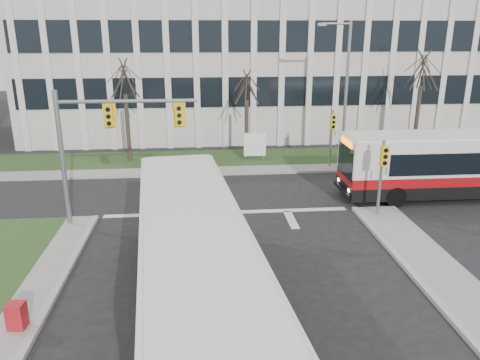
% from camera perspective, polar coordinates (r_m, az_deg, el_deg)
% --- Properties ---
extents(ground, '(120.00, 120.00, 0.00)m').
position_cam_1_polar(ground, '(15.90, 0.27, -14.98)').
color(ground, black).
rests_on(ground, ground).
extents(sidewalk_cross, '(44.00, 1.60, 0.14)m').
position_cam_1_polar(sidewalk_cross, '(30.41, 7.00, 1.35)').
color(sidewalk_cross, '#9E9B93').
rests_on(sidewalk_cross, ground).
extents(building_lawn, '(44.00, 5.00, 0.12)m').
position_cam_1_polar(building_lawn, '(33.05, 6.01, 2.70)').
color(building_lawn, '#2A471E').
rests_on(building_lawn, ground).
extents(office_building, '(40.00, 16.00, 12.00)m').
position_cam_1_polar(office_building, '(43.84, 3.23, 14.35)').
color(office_building, beige).
rests_on(office_building, ground).
extents(mast_arm_signal, '(6.11, 0.38, 6.20)m').
position_cam_1_polar(mast_arm_signal, '(21.38, -16.81, 5.29)').
color(mast_arm_signal, slate).
rests_on(mast_arm_signal, ground).
extents(signal_pole_near, '(0.34, 0.39, 3.80)m').
position_cam_1_polar(signal_pole_near, '(22.74, 16.96, 1.43)').
color(signal_pole_near, slate).
rests_on(signal_pole_near, ground).
extents(signal_pole_far, '(0.34, 0.39, 3.80)m').
position_cam_1_polar(signal_pole_far, '(30.55, 11.16, 5.92)').
color(signal_pole_far, slate).
rests_on(signal_pole_far, ground).
extents(streetlight, '(2.15, 0.25, 9.20)m').
position_cam_1_polar(streetlight, '(31.13, 12.55, 11.08)').
color(streetlight, slate).
rests_on(streetlight, ground).
extents(directory_sign, '(1.50, 0.12, 2.00)m').
position_cam_1_polar(directory_sign, '(31.92, 1.82, 4.30)').
color(directory_sign, slate).
rests_on(directory_sign, ground).
extents(tree_left, '(1.80, 1.80, 7.70)m').
position_cam_1_polar(tree_left, '(31.82, -13.92, 11.70)').
color(tree_left, '#42352B').
rests_on(tree_left, ground).
extents(tree_mid, '(1.80, 1.80, 6.82)m').
position_cam_1_polar(tree_mid, '(31.90, 0.83, 11.08)').
color(tree_mid, '#42352B').
rests_on(tree_mid, ground).
extents(tree_right, '(1.80, 1.80, 8.25)m').
position_cam_1_polar(tree_right, '(34.93, 21.33, 12.18)').
color(tree_right, '#42352B').
rests_on(tree_right, ground).
extents(bus_main, '(4.25, 13.65, 3.58)m').
position_cam_1_polar(bus_main, '(14.13, -5.69, -11.15)').
color(bus_main, silver).
rests_on(bus_main, ground).
extents(bus_cross, '(12.74, 2.78, 3.40)m').
position_cam_1_polar(bus_cross, '(27.59, 25.39, 1.53)').
color(bus_cross, silver).
rests_on(bus_cross, ground).
extents(newspaper_box_red, '(0.54, 0.50, 0.95)m').
position_cam_1_polar(newspaper_box_red, '(15.90, -25.55, -14.90)').
color(newspaper_box_red, '#AE161D').
rests_on(newspaper_box_red, ground).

